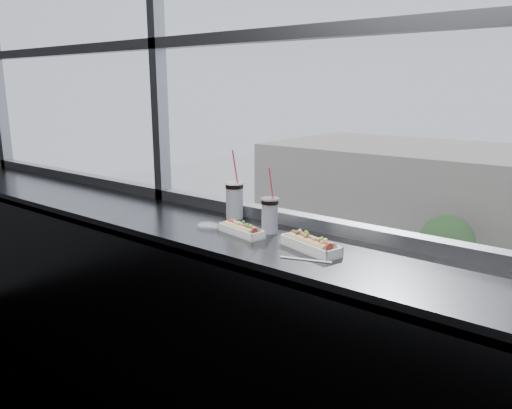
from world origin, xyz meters
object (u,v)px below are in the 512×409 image
Objects in this scene: hotdog_tray_left at (241,229)px; wrapper at (209,225)px; loose_straw at (306,260)px; car_near_b at (346,360)px; hotdog_tray_right at (310,244)px; car_near_a at (265,330)px; pedestrian_a at (498,300)px; soda_cup_left at (234,198)px; tree_left at (447,242)px; soda_cup_right at (270,213)px.

wrapper is (-0.19, -0.02, -0.01)m from hotdog_tray_left.
hotdog_tray_left is 0.44m from loose_straw.
hotdog_tray_right is at bearing -159.55° from car_near_b.
pedestrian_a reaches higher than car_near_a.
tree_left is (-7.24, 28.08, -8.69)m from soda_cup_left.
soda_cup_left reaches higher than soda_cup_right.
soda_cup_right reaches higher than hotdog_tray_right.
soda_cup_right is (0.08, 0.11, 0.07)m from hotdog_tray_left.
pedestrian_a is (3.68, 10.96, 0.04)m from car_near_b.
pedestrian_a is (-3.83, 27.04, -11.18)m from soda_cup_left.
hotdog_tray_right reaches higher than loose_straw.
soda_cup_right reaches higher than pedestrian_a.
soda_cup_right is at bearing 128.08° from loose_straw.
car_near_b is 4.54m from car_near_a.
soda_cup_left is 0.18× the size of pedestrian_a.
car_near_a is at bearing 127.34° from soda_cup_right.
soda_cup_left is at bearing 161.90° from soda_cup_right.
loose_straw reaches higher than tree_left.
pedestrian_a is at bearing -17.01° from tree_left.
wrapper is at bearing 152.29° from loose_straw.
soda_cup_right is at bearing -140.78° from car_near_a.
car_near_b is at bearing -91.25° from tree_left.
car_near_a is at bearing -111.79° from tree_left.
wrapper is (0.03, -0.23, -0.09)m from soda_cup_left.
pedestrian_a reaches higher than car_near_b.
hotdog_tray_left is at bearing 146.03° from loose_straw.
hotdog_tray_left reaches higher than loose_straw.
soda_cup_right is 29.63m from pedestrian_a.
hotdog_tray_left is 0.05× the size of car_near_b.
tree_left is (-7.46, 28.29, -8.62)m from hotdog_tray_left.
tree_left is at bearing -19.91° from car_near_a.
soda_cup_right is 30.44m from tree_left.
loose_straw is 0.04× the size of tree_left.
car_near_a is at bearing 126.51° from wrapper.
soda_cup_left is at bearing -75.54° from tree_left.
soda_cup_right is at bearing 8.65° from pedestrian_a.
loose_straw is at bearing -32.94° from soda_cup_right.
car_near_b is 1.01× the size of car_near_a.
hotdog_tray_right is 30.59m from tree_left.
soda_cup_right is 0.06× the size of car_near_a.
tree_left is at bearing 104.46° from soda_cup_left.
soda_cup_left is at bearing 134.55° from loose_straw.
loose_straw is at bearing -26.48° from soda_cup_left.
car_near_a is at bearing 126.82° from soda_cup_left.
wrapper is 0.06× the size of pedestrian_a.
pedestrian_a is at bearing 80.31° from loose_straw.
hotdog_tray_right is 0.63m from soda_cup_left.
soda_cup_right is 23.23m from car_near_a.
soda_cup_left is 0.32m from soda_cup_right.
pedestrian_a is at bearing -34.98° from car_near_a.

